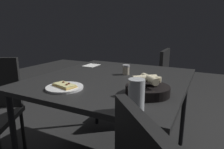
# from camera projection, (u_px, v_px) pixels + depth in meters

# --- Properties ---
(dining_table) EXTENTS (1.17, 1.07, 0.74)m
(dining_table) POSITION_uv_depth(u_px,v_px,m) (113.00, 84.00, 1.47)
(dining_table) COLOR black
(dining_table) RESTS_ON ground
(pizza_plate) EXTENTS (0.23, 0.23, 0.04)m
(pizza_plate) POSITION_uv_depth(u_px,v_px,m) (65.00, 87.00, 1.19)
(pizza_plate) COLOR white
(pizza_plate) RESTS_ON dining_table
(bread_basket) EXTENTS (0.25, 0.25, 0.11)m
(bread_basket) POSITION_uv_depth(u_px,v_px,m) (148.00, 88.00, 1.08)
(bread_basket) COLOR black
(bread_basket) RESTS_ON dining_table
(beer_glass) EXTENTS (0.07, 0.07, 0.15)m
(beer_glass) POSITION_uv_depth(u_px,v_px,m) (136.00, 97.00, 0.86)
(beer_glass) COLOR silver
(beer_glass) RESTS_ON dining_table
(pepper_shaker) EXTENTS (0.06, 0.06, 0.08)m
(pepper_shaker) POSITION_uv_depth(u_px,v_px,m) (126.00, 70.00, 1.54)
(pepper_shaker) COLOR #BFB299
(pepper_shaker) RESTS_ON dining_table
(napkin) EXTENTS (0.16, 0.12, 0.00)m
(napkin) POSITION_uv_depth(u_px,v_px,m) (91.00, 65.00, 1.90)
(napkin) COLOR white
(napkin) RESTS_ON dining_table
(chair_far) EXTENTS (0.45, 0.45, 0.86)m
(chair_far) POSITION_uv_depth(u_px,v_px,m) (154.00, 79.00, 2.36)
(chair_far) COLOR black
(chair_far) RESTS_ON ground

